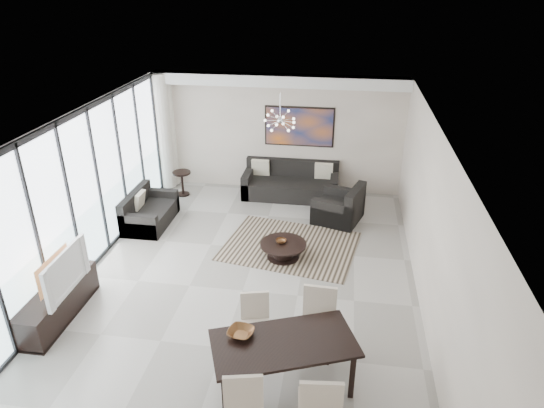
% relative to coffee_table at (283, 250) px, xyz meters
% --- Properties ---
extents(room_shell, '(6.00, 9.00, 2.90)m').
position_rel_coffee_table_xyz_m(room_shell, '(-0.10, -1.19, 1.27)').
color(room_shell, '#A8A39B').
rests_on(room_shell, ground).
extents(window_wall, '(0.37, 8.95, 2.90)m').
position_rel_coffee_table_xyz_m(window_wall, '(-3.41, -1.19, 1.29)').
color(window_wall, silver).
rests_on(window_wall, floor).
extents(soffit, '(5.98, 0.40, 0.26)m').
position_rel_coffee_table_xyz_m(soffit, '(-0.56, 3.11, 2.59)').
color(soffit, white).
rests_on(soffit, room_shell).
extents(painting, '(1.68, 0.04, 0.98)m').
position_rel_coffee_table_xyz_m(painting, '(-0.06, 3.28, 1.47)').
color(painting, '#C6601B').
rests_on(painting, room_shell).
extents(chandelier, '(0.66, 0.66, 0.71)m').
position_rel_coffee_table_xyz_m(chandelier, '(-0.26, 1.31, 2.17)').
color(chandelier, silver).
rests_on(chandelier, room_shell).
extents(rug, '(2.88, 2.39, 0.01)m').
position_rel_coffee_table_xyz_m(rug, '(0.08, 0.45, -0.17)').
color(rug, black).
rests_on(rug, floor).
extents(coffee_table, '(0.90, 0.90, 0.31)m').
position_rel_coffee_table_xyz_m(coffee_table, '(0.00, 0.00, 0.00)').
color(coffee_table, black).
rests_on(coffee_table, floor).
extents(bowl_coffee, '(0.25, 0.25, 0.07)m').
position_rel_coffee_table_xyz_m(bowl_coffee, '(-0.05, 0.02, 0.17)').
color(bowl_coffee, brown).
rests_on(bowl_coffee, coffee_table).
extents(sofa_main, '(2.30, 0.94, 0.83)m').
position_rel_coffee_table_xyz_m(sofa_main, '(-0.19, 2.89, 0.10)').
color(sofa_main, black).
rests_on(sofa_main, floor).
extents(loveseat, '(0.82, 1.46, 0.73)m').
position_rel_coffee_table_xyz_m(loveseat, '(-3.10, 0.96, 0.07)').
color(loveseat, black).
rests_on(loveseat, floor).
extents(armchair, '(1.19, 1.23, 0.83)m').
position_rel_coffee_table_xyz_m(armchair, '(1.03, 1.75, 0.11)').
color(armchair, black).
rests_on(armchair, floor).
extents(side_table, '(0.44, 0.44, 0.61)m').
position_rel_coffee_table_xyz_m(side_table, '(-2.85, 2.54, 0.24)').
color(side_table, black).
rests_on(side_table, floor).
extents(tv_console, '(0.49, 1.74, 0.54)m').
position_rel_coffee_table_xyz_m(tv_console, '(-3.32, -2.32, 0.09)').
color(tv_console, black).
rests_on(tv_console, floor).
extents(television, '(0.17, 1.19, 0.68)m').
position_rel_coffee_table_xyz_m(television, '(-3.16, -2.32, 0.71)').
color(television, gray).
rests_on(television, tv_console).
extents(dining_table, '(2.04, 1.53, 0.76)m').
position_rel_coffee_table_xyz_m(dining_table, '(0.42, -3.22, 0.50)').
color(dining_table, black).
rests_on(dining_table, floor).
extents(dining_chair_sw, '(0.54, 0.54, 0.99)m').
position_rel_coffee_table_xyz_m(dining_chair_sw, '(0.05, -3.98, 0.39)').
color(dining_chair_sw, beige).
rests_on(dining_chair_sw, floor).
extents(dining_chair_se, '(0.53, 0.53, 1.05)m').
position_rel_coffee_table_xyz_m(dining_chair_se, '(0.94, -4.00, 0.43)').
color(dining_chair_se, beige).
rests_on(dining_chair_se, floor).
extents(dining_chair_nw, '(0.50, 0.50, 0.90)m').
position_rel_coffee_table_xyz_m(dining_chair_nw, '(-0.08, -2.50, 0.34)').
color(dining_chair_nw, beige).
rests_on(dining_chair_nw, floor).
extents(dining_chair_ne, '(0.49, 0.49, 1.04)m').
position_rel_coffee_table_xyz_m(dining_chair_ne, '(0.82, -2.44, 0.42)').
color(dining_chair_ne, beige).
rests_on(dining_chair_ne, floor).
extents(bowl_dining, '(0.40, 0.40, 0.08)m').
position_rel_coffee_table_xyz_m(bowl_dining, '(-0.14, -3.18, 0.63)').
color(bowl_dining, brown).
rests_on(bowl_dining, dining_table).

